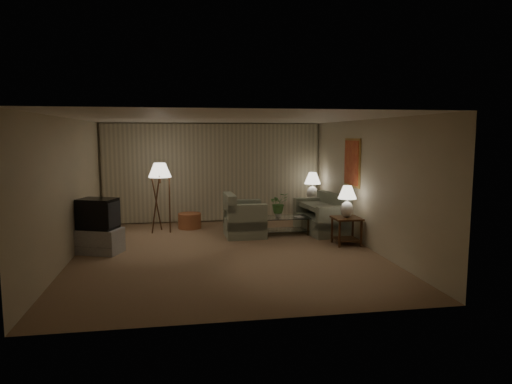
# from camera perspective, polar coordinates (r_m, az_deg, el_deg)

# --- Properties ---
(ground) EXTENTS (7.00, 7.00, 0.00)m
(ground) POSITION_cam_1_polar(r_m,az_deg,el_deg) (9.41, -3.72, -7.50)
(ground) COLOR #806046
(ground) RESTS_ON ground
(room_shell) EXTENTS (6.04, 7.02, 2.72)m
(room_shell) POSITION_cam_1_polar(r_m,az_deg,el_deg) (10.63, -4.51, 3.73)
(room_shell) COLOR #BDB191
(room_shell) RESTS_ON ground
(sofa) EXTENTS (1.84, 1.16, 0.74)m
(sofa) POSITION_cam_1_polar(r_m,az_deg,el_deg) (11.34, 8.11, -3.11)
(sofa) COLOR gray
(sofa) RESTS_ON ground
(armchair) EXTENTS (0.99, 0.94, 0.80)m
(armchair) POSITION_cam_1_polar(r_m,az_deg,el_deg) (10.76, -1.44, -3.43)
(armchair) COLOR gray
(armchair) RESTS_ON ground
(side_table_near) EXTENTS (0.58, 0.58, 0.60)m
(side_table_near) POSITION_cam_1_polar(r_m,az_deg,el_deg) (10.13, 11.25, -4.14)
(side_table_near) COLOR #341B0E
(side_table_near) RESTS_ON ground
(side_table_far) EXTENTS (0.54, 0.45, 0.60)m
(side_table_far) POSITION_cam_1_polar(r_m,az_deg,el_deg) (12.56, 7.03, -1.94)
(side_table_far) COLOR #341B0E
(side_table_far) RESTS_ON ground
(table_lamp_near) EXTENTS (0.40, 0.40, 0.69)m
(table_lamp_near) POSITION_cam_1_polar(r_m,az_deg,el_deg) (10.04, 11.33, -0.83)
(table_lamp_near) COLOR silver
(table_lamp_near) RESTS_ON side_table_near
(table_lamp_far) EXTENTS (0.45, 0.45, 0.77)m
(table_lamp_far) POSITION_cam_1_polar(r_m,az_deg,el_deg) (12.47, 7.08, 1.01)
(table_lamp_far) COLOR silver
(table_lamp_far) RESTS_ON side_table_far
(coffee_table) EXTENTS (1.18, 0.64, 0.41)m
(coffee_table) POSITION_cam_1_polar(r_m,az_deg,el_deg) (11.02, 3.58, -3.85)
(coffee_table) COLOR silver
(coffee_table) RESTS_ON ground
(tv_cabinet) EXTENTS (1.25, 1.15, 0.50)m
(tv_cabinet) POSITION_cam_1_polar(r_m,az_deg,el_deg) (9.80, -19.04, -5.78)
(tv_cabinet) COLOR #B3B3B6
(tv_cabinet) RESTS_ON ground
(crt_tv) EXTENTS (1.06, 1.00, 0.61)m
(crt_tv) POSITION_cam_1_polar(r_m,az_deg,el_deg) (9.70, -19.17, -2.58)
(crt_tv) COLOR black
(crt_tv) RESTS_ON tv_cabinet
(floor_lamp) EXTENTS (0.55, 0.55, 1.70)m
(floor_lamp) POSITION_cam_1_polar(r_m,az_deg,el_deg) (11.37, -11.85, -0.51)
(floor_lamp) COLOR #341B0E
(floor_lamp) RESTS_ON ground
(ottoman) EXTENTS (0.60, 0.60, 0.39)m
(ottoman) POSITION_cam_1_polar(r_m,az_deg,el_deg) (11.81, -8.30, -3.58)
(ottoman) COLOR #9A5134
(ottoman) RESTS_ON ground
(vase) EXTENTS (0.17, 0.17, 0.17)m
(vase) POSITION_cam_1_polar(r_m,az_deg,el_deg) (10.95, 2.83, -2.75)
(vase) COLOR white
(vase) RESTS_ON coffee_table
(flowers) EXTENTS (0.54, 0.50, 0.49)m
(flowers) POSITION_cam_1_polar(r_m,az_deg,el_deg) (10.89, 2.84, -1.05)
(flowers) COLOR #4A7D37
(flowers) RESTS_ON vase
(book) EXTENTS (0.24, 0.29, 0.02)m
(book) POSITION_cam_1_polar(r_m,az_deg,el_deg) (10.96, 4.98, -3.14)
(book) COLOR olive
(book) RESTS_ON coffee_table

